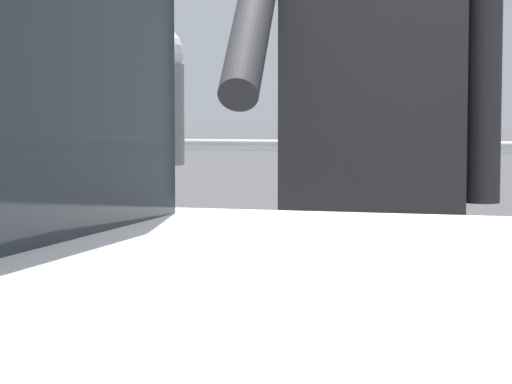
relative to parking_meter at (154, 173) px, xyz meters
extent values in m
cylinder|color=slate|center=(0.00, 0.00, -0.48)|extent=(0.07, 0.07, 1.01)
cylinder|color=slate|center=(0.00, 0.00, 0.16)|extent=(0.16, 0.16, 0.26)
sphere|color=silver|center=(0.00, 0.00, 0.32)|extent=(0.16, 0.16, 0.16)
cube|color=black|center=(-0.01, -0.08, 0.21)|extent=(0.09, 0.02, 0.07)
cube|color=white|center=(-0.01, -0.08, 0.11)|extent=(0.10, 0.02, 0.09)
cube|color=black|center=(0.57, 0.06, 0.23)|extent=(0.49, 0.28, 0.66)
cylinder|color=black|center=(0.85, 0.10, 0.25)|extent=(0.09, 0.09, 0.63)
cylinder|color=black|center=(0.33, -0.20, 0.39)|extent=(0.17, 0.56, 0.45)
cylinder|color=gray|center=(0.22, 2.64, -0.01)|extent=(24.00, 0.06, 0.06)
cylinder|color=gray|center=(0.22, 2.64, -0.45)|extent=(24.00, 0.05, 0.05)
cylinder|color=gray|center=(0.22, 2.64, -0.50)|extent=(0.06, 0.06, 0.98)
camera|label=1|loc=(1.06, -2.72, 0.17)|focal=77.26mm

